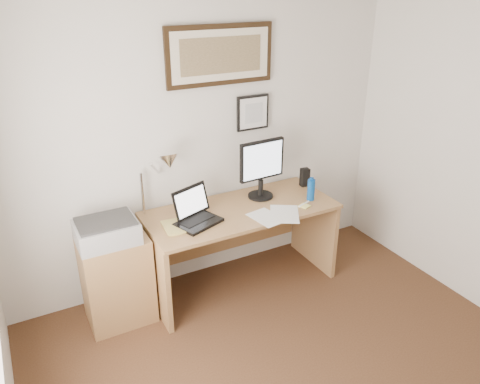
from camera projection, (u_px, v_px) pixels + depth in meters
wall_back at (204, 142)px, 3.92m from camera, size 3.50×0.02×2.50m
side_cabinet at (117, 279)px, 3.64m from camera, size 0.50×0.40×0.73m
water_bottle at (311, 190)px, 4.02m from camera, size 0.07×0.07×0.19m
bottle_cap at (312, 179)px, 3.97m from camera, size 0.03×0.03×0.02m
speaker at (305, 177)px, 4.30m from camera, size 0.08×0.07×0.17m
paper_sheet_a at (266, 217)px, 3.75m from camera, size 0.25×0.32×0.00m
paper_sheet_b at (284, 214)px, 3.80m from camera, size 0.36×0.40×0.00m
sticky_pad at (304, 206)px, 3.93m from camera, size 0.10×0.10×0.01m
marker_pen at (304, 204)px, 3.96m from camera, size 0.14×0.06×0.02m
book at (164, 229)px, 3.56m from camera, size 0.20×0.26×0.02m
desk at (236, 229)px, 4.06m from camera, size 1.60×0.70×0.75m
laptop at (196, 215)px, 3.67m from camera, size 0.40×0.40×0.26m
lcd_monitor at (262, 166)px, 3.98m from camera, size 0.42×0.22×0.52m
printer at (107, 231)px, 3.41m from camera, size 0.44×0.34×0.18m
desk_lamp at (167, 164)px, 3.62m from camera, size 0.29×0.27×0.53m
picture_large at (220, 55)px, 3.67m from camera, size 0.92×0.04×0.47m
picture_small at (253, 113)px, 4.01m from camera, size 0.30×0.03×0.30m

